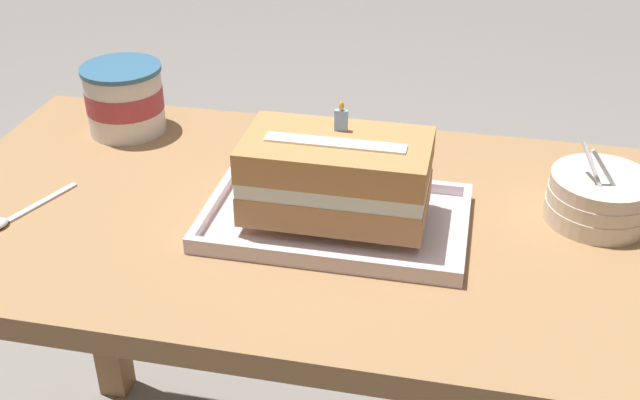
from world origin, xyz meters
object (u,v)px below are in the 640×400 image
Objects in this scene: foil_tray at (336,220)px; birthday_cake at (336,176)px; ice_cream_tub at (124,98)px; bowl_stack at (599,198)px; serving_spoon_near_tray at (12,217)px.

birthday_cake is (0.00, -0.00, 0.07)m from foil_tray.
birthday_cake reaches higher than foil_tray.
birthday_cake is 1.86× the size of ice_cream_tub.
birthday_cake is at bearing -165.57° from bowl_stack.
foil_tray is 2.38× the size of serving_spoon_near_tray.
serving_spoon_near_tray is (-0.46, -0.08, -0.07)m from birthday_cake.
bowl_stack is (0.36, 0.09, 0.03)m from foil_tray.
foil_tray is 0.07m from birthday_cake.
birthday_cake is 1.71× the size of bowl_stack.
birthday_cake is at bearing 10.52° from serving_spoon_near_tray.
bowl_stack is at bearing 14.43° from birthday_cake.
foil_tray is 1.46× the size of birthday_cake.
serving_spoon_near_tray is (-0.46, -0.08, -0.00)m from foil_tray.
foil_tray is at bearing -165.57° from bowl_stack.
bowl_stack is 1.08× the size of ice_cream_tub.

